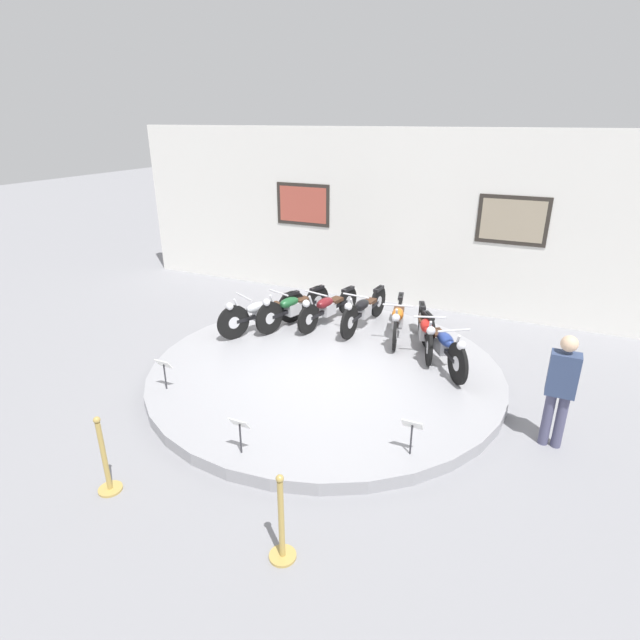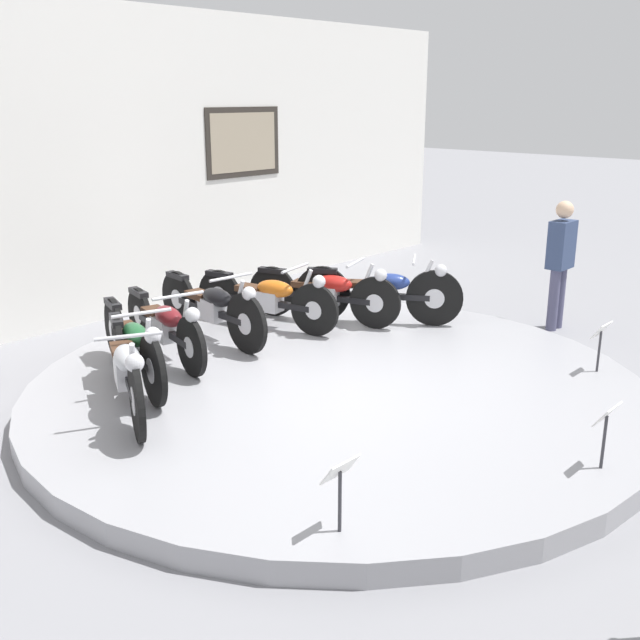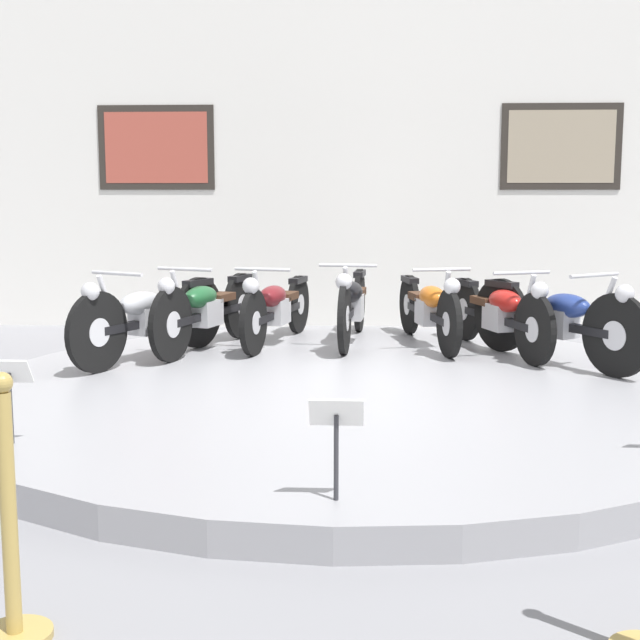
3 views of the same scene
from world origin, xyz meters
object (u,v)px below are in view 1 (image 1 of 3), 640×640
at_px(visitor_standing, 561,386).
at_px(motorcycle_blue, 443,343).
at_px(motorcycle_black, 364,309).
at_px(motorcycle_orange, 398,318).
at_px(motorcycle_maroon, 328,307).
at_px(motorcycle_red, 425,329).
at_px(info_placard_front_right, 412,429).
at_px(info_placard_front_left, 164,368).
at_px(motorcycle_green, 293,307).
at_px(info_placard_front_centre, 240,428).
at_px(stanchion_post_right_of_entry, 282,531).
at_px(stanchion_post_left_of_entry, 106,467).
at_px(motorcycle_silver, 262,312).

bearing_deg(visitor_standing, motorcycle_blue, 142.13).
relative_size(motorcycle_black, motorcycle_orange, 1.04).
height_order(motorcycle_maroon, motorcycle_blue, motorcycle_blue).
height_order(motorcycle_red, info_placard_front_right, motorcycle_red).
bearing_deg(visitor_standing, motorcycle_red, 139.12).
bearing_deg(visitor_standing, info_placard_front_left, -167.38).
xyz_separation_m(motorcycle_green, motorcycle_orange, (2.09, 0.35, -0.02)).
relative_size(motorcycle_red, visitor_standing, 1.16).
xyz_separation_m(motorcycle_green, info_placard_front_centre, (1.36, -4.01, -0.03)).
height_order(motorcycle_maroon, motorcycle_black, motorcycle_black).
bearing_deg(info_placard_front_centre, motorcycle_black, 90.05).
relative_size(motorcycle_green, stanchion_post_right_of_entry, 1.88).
relative_size(motorcycle_maroon, info_placard_front_centre, 3.74).
bearing_deg(motorcycle_black, stanchion_post_left_of_entry, -101.87).
bearing_deg(stanchion_post_right_of_entry, motorcycle_black, 101.94).
height_order(motorcycle_green, info_placard_front_centre, motorcycle_green).
height_order(motorcycle_black, stanchion_post_right_of_entry, stanchion_post_right_of_entry).
distance_m(motorcycle_maroon, motorcycle_black, 0.74).
xyz_separation_m(motorcycle_silver, stanchion_post_right_of_entry, (2.94, -4.55, -0.24)).
bearing_deg(motorcycle_black, motorcycle_blue, -29.20).
height_order(motorcycle_black, stanchion_post_left_of_entry, stanchion_post_left_of_entry).
relative_size(motorcycle_black, visitor_standing, 1.24).
relative_size(motorcycle_silver, visitor_standing, 1.13).
bearing_deg(stanchion_post_right_of_entry, motorcycle_maroon, 109.38).
distance_m(motorcycle_orange, info_placard_front_centre, 4.42).
height_order(info_placard_front_left, visitor_standing, visitor_standing).
distance_m(motorcycle_red, motorcycle_blue, 0.67).
height_order(info_placard_front_left, info_placard_front_centre, same).
bearing_deg(motorcycle_green, motorcycle_black, 19.30).
xyz_separation_m(motorcycle_blue, info_placard_front_centre, (-1.77, -3.49, -0.03)).
bearing_deg(motorcycle_red, motorcycle_maroon, 170.54).
xyz_separation_m(motorcycle_green, motorcycle_maroon, (0.62, 0.35, -0.02)).
relative_size(info_placard_front_right, stanchion_post_right_of_entry, 0.50).
relative_size(motorcycle_red, info_placard_front_right, 3.67).
bearing_deg(motorcycle_blue, info_placard_front_right, -86.17).
bearing_deg(motorcycle_blue, motorcycle_silver, -179.96).
bearing_deg(stanchion_post_left_of_entry, motorcycle_orange, 70.63).
xyz_separation_m(motorcycle_maroon, info_placard_front_right, (2.69, -3.49, -0.00)).
height_order(motorcycle_black, motorcycle_orange, motorcycle_black).
distance_m(motorcycle_green, info_placard_front_left, 3.20).
bearing_deg(info_placard_front_left, motorcycle_maroon, 70.83).
relative_size(motorcycle_orange, motorcycle_blue, 1.12).
relative_size(motorcycle_silver, stanchion_post_left_of_entry, 1.79).
bearing_deg(motorcycle_orange, motorcycle_maroon, -179.98).
bearing_deg(stanchion_post_left_of_entry, motorcycle_blue, 57.12).
bearing_deg(visitor_standing, motorcycle_green, 158.78).
bearing_deg(motorcycle_silver, visitor_standing, -14.57).
distance_m(motorcycle_silver, info_placard_front_left, 2.63).
distance_m(motorcycle_orange, stanchion_post_right_of_entry, 5.44).
bearing_deg(info_placard_front_centre, motorcycle_maroon, 99.60).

